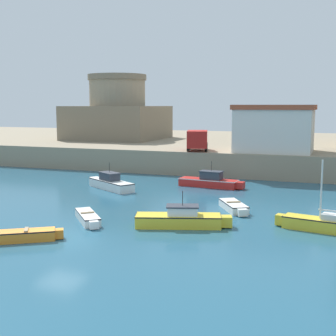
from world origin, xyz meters
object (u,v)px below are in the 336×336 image
Objects in this scene: fortress at (118,115)px; dinghy_white_0 at (88,217)px; dinghy_orange_3 at (29,235)px; harbor_shed_mid_row at (275,128)px; dinghy_white_2 at (234,206)px; motorboat_red_6 at (210,181)px; sailboat_yellow_4 at (325,224)px; truck_on_quay at (197,140)px; motorboat_white_1 at (110,183)px; motorboat_yellow_5 at (181,219)px.

dinghy_white_0 is at bearing -66.72° from fortress.
harbor_shed_mid_row is at bearing 72.11° from dinghy_orange_3.
dinghy_white_2 is 0.63× the size of motorboat_red_6.
dinghy_white_0 is 14.69m from sailboat_yellow_4.
dinghy_white_0 is 0.78× the size of truck_on_quay.
sailboat_yellow_4 is (18.54, -8.41, -0.08)m from motorboat_white_1.
dinghy_white_0 is at bearing 78.76° from dinghy_orange_3.
dinghy_white_2 is at bearing 69.22° from motorboat_yellow_5.
fortress is (-21.50, 35.05, 5.44)m from motorboat_yellow_5.
motorboat_yellow_5 is at bearing -58.47° from fortress.
dinghy_orange_3 is at bearing -128.85° from dinghy_white_2.
truck_on_quay is (1.60, 27.38, 3.44)m from dinghy_orange_3.
motorboat_yellow_5 is (-2.11, -5.57, 0.20)m from dinghy_white_2.
dinghy_white_0 is at bearing -169.12° from sailboat_yellow_4.
motorboat_red_6 is at bearing 75.17° from dinghy_white_0.
motorboat_red_6 is at bearing -64.83° from truck_on_quay.
truck_on_quay is at bearing -165.52° from harbor_shed_mid_row.
sailboat_yellow_4 is 0.69× the size of harbor_shed_mid_row.
sailboat_yellow_4 is 0.94× the size of motorboat_yellow_5.
harbor_shed_mid_row is at bearing 83.97° from motorboat_yellow_5.
harbor_shed_mid_row is (24.00, -11.36, -0.90)m from fortress.
dinghy_white_2 is 38.19m from fortress.
motorboat_white_1 is 0.96× the size of motorboat_yellow_5.
motorboat_yellow_5 is (7.00, 5.74, 0.18)m from dinghy_orange_3.
harbor_shed_mid_row reaches higher than motorboat_yellow_5.
motorboat_red_6 is (8.16, 4.09, -0.02)m from motorboat_white_1.
dinghy_white_0 is at bearing -91.61° from truck_on_quay.
dinghy_white_2 is (12.26, -4.72, -0.24)m from motorboat_white_1.
sailboat_yellow_4 reaches higher than motorboat_white_1.
motorboat_yellow_5 reaches higher than dinghy_orange_3.
truck_on_quay reaches higher than sailboat_yellow_4.
sailboat_yellow_4 reaches higher than dinghy_white_2.
truck_on_quay is at bearing 104.01° from motorboat_yellow_5.
dinghy_white_0 is at bearing -171.58° from motorboat_yellow_5.
fortress is at bearing 113.28° from dinghy_white_0.
dinghy_orange_3 is 31.28m from harbor_shed_mid_row.
motorboat_red_6 is at bearing 26.65° from motorboat_white_1.
harbor_shed_mid_row is (4.49, 9.30, 4.52)m from motorboat_red_6.
motorboat_red_6 is 11.27m from harbor_shed_mid_row.
motorboat_yellow_5 reaches higher than dinghy_white_2.
harbor_shed_mid_row is at bearing 64.23° from motorboat_red_6.
dinghy_white_0 is 39.53m from fortress.
motorboat_yellow_5 is at bearing -110.78° from dinghy_white_2.
sailboat_yellow_4 is at bearing -74.88° from harbor_shed_mid_row.
fortress is (-15.47, 35.94, 5.65)m from dinghy_white_0.
fortress is at bearing 132.03° from sailboat_yellow_4.
motorboat_white_1 is 9.13m from motorboat_red_6.
motorboat_white_1 reaches higher than motorboat_yellow_5.
motorboat_white_1 is 14.45m from motorboat_yellow_5.
motorboat_red_6 is 0.76× the size of harbor_shed_mid_row.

